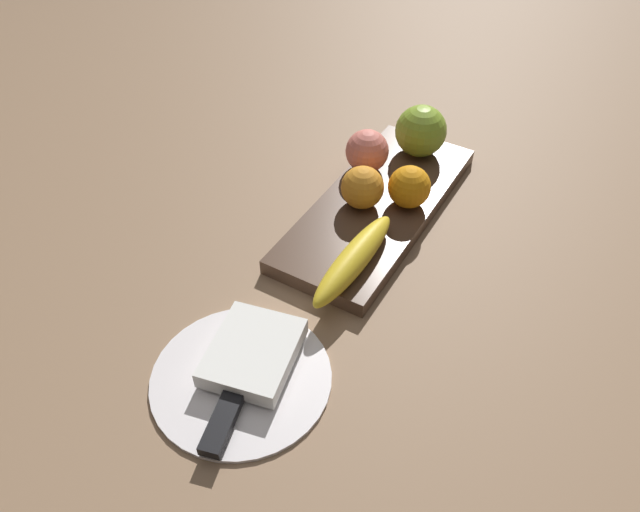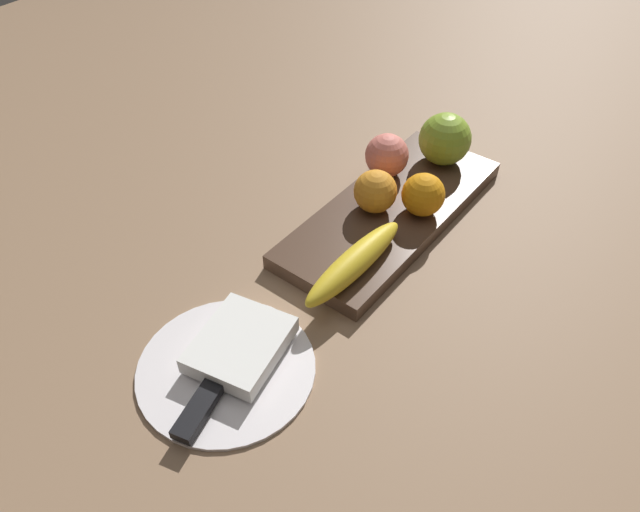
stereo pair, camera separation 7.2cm
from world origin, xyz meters
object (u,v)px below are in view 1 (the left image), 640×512
banana (354,259)px  orange_near_apple (409,187)px  fruit_tray (379,207)px  folded_napkin (255,353)px  dinner_plate (243,377)px  knife (230,405)px  orange_near_banana (362,187)px  apple (420,131)px  peach (367,151)px

banana → orange_near_apple: bearing=-0.6°
fruit_tray → banana: 0.15m
folded_napkin → dinner_plate: bearing=-180.0°
banana → knife: (-0.24, 0.02, -0.03)m
orange_near_banana → fruit_tray: bearing=-42.1°
banana → folded_napkin: banana is taller
fruit_tray → knife: size_ratio=2.19×
orange_near_apple → orange_near_banana: (-0.04, 0.06, 0.00)m
orange_near_banana → dinner_plate: size_ratio=0.30×
knife → folded_napkin: bearing=-3.4°
folded_napkin → banana: bearing=-11.0°
banana → apple: bearing=8.3°
dinner_plate → peach: bearing=7.6°
apple → orange_near_apple: size_ratio=1.32×
peach → folded_napkin: bearing=-171.9°
apple → folded_napkin: bearing=-179.5°
orange_near_apple → orange_near_banana: bearing=121.9°
peach → dinner_plate: bearing=-172.4°
orange_near_banana → peach: 0.09m
fruit_tray → folded_napkin: folded_napkin is taller
banana → dinner_plate: (-0.20, 0.03, -0.04)m
fruit_tray → orange_near_banana: (-0.02, 0.02, 0.04)m
orange_near_banana → knife: size_ratio=0.35×
orange_near_apple → dinner_plate: size_ratio=0.30×
banana → peach: size_ratio=2.89×
apple → dinner_plate: size_ratio=0.39×
orange_near_banana → folded_napkin: bearing=-176.3°
fruit_tray → apple: 0.15m
banana → knife: size_ratio=1.07×
banana → dinner_plate: bearing=171.3°
banana → dinner_plate: size_ratio=0.93×
banana → orange_near_apple: 0.16m
apple → folded_napkin: (-0.47, -0.00, -0.04)m
orange_near_banana → peach: peach is taller
orange_near_apple → orange_near_banana: 0.07m
fruit_tray → apple: size_ratio=4.81×
apple → dinner_plate: 0.49m
apple → folded_napkin: apple is taller
peach → folded_napkin: 0.39m
peach → knife: 0.46m
apple → orange_near_apple: (-0.13, -0.04, -0.01)m
orange_near_banana → peach: size_ratio=0.93×
orange_near_apple → peach: (0.05, 0.09, 0.00)m
apple → peach: bearing=149.0°
dinner_plate → folded_napkin: (0.03, 0.00, 0.02)m
peach → folded_napkin: (-0.38, -0.05, -0.04)m
folded_napkin → knife: (-0.07, -0.01, -0.01)m
apple → orange_near_apple: bearing=-162.0°
banana → orange_near_apple: size_ratio=3.11×
banana → folded_napkin: size_ratio=1.68×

